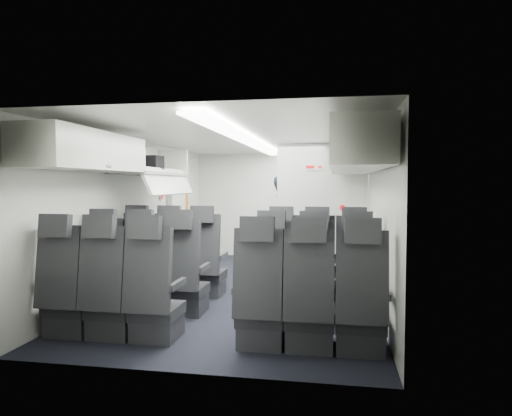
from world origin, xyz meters
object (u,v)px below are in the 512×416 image
(seat_row_rear, at_px, (206,302))
(carry_on_bag, at_px, (148,164))
(seat_row_mid, at_px, (228,282))
(seat_row_front, at_px, (244,268))
(boarding_door, at_px, (179,215))
(flight_attendant, at_px, (285,223))
(galley_unit, at_px, (323,212))

(seat_row_rear, xyz_separation_m, carry_on_bag, (-1.40, 1.96, 1.39))
(seat_row_mid, height_order, carry_on_bag, carry_on_bag)
(seat_row_front, bearing_deg, seat_row_mid, -90.00)
(boarding_door, xyz_separation_m, flight_attendant, (1.96, -0.02, -0.12))
(seat_row_front, distance_m, galley_unit, 3.43)
(seat_row_front, relative_size, seat_row_rear, 1.00)
(flight_attendant, bearing_deg, seat_row_mid, -177.54)
(boarding_door, bearing_deg, seat_row_mid, -61.23)
(seat_row_mid, relative_size, boarding_door, 1.79)
(galley_unit, relative_size, boarding_door, 1.02)
(seat_row_front, distance_m, boarding_door, 2.71)
(galley_unit, xyz_separation_m, boarding_door, (-2.59, -1.17, 0.00))
(seat_row_front, distance_m, flight_attendant, 2.13)
(seat_row_mid, relative_size, flight_attendant, 1.99)
(galley_unit, relative_size, flight_attendant, 1.14)
(boarding_door, xyz_separation_m, carry_on_bag, (0.23, -1.93, 0.84))
(seat_row_mid, distance_m, flight_attendant, 3.01)
(flight_attendant, distance_m, carry_on_bag, 2.74)
(seat_row_mid, distance_m, boarding_door, 3.45)
(boarding_door, height_order, carry_on_bag, carry_on_bag)
(seat_row_front, relative_size, galley_unit, 1.75)
(seat_row_front, bearing_deg, carry_on_bag, 173.58)
(seat_row_mid, relative_size, carry_on_bag, 8.69)
(seat_row_mid, distance_m, carry_on_bag, 2.24)
(carry_on_bag, bearing_deg, flight_attendant, 52.12)
(seat_row_mid, height_order, flight_attendant, flight_attendant)
(seat_row_mid, bearing_deg, seat_row_front, 90.00)
(seat_row_rear, xyz_separation_m, flight_attendant, (0.32, 3.86, 0.43))
(seat_row_front, xyz_separation_m, seat_row_mid, (0.00, -0.90, 0.00))
(seat_row_rear, height_order, flight_attendant, flight_attendant)
(galley_unit, bearing_deg, seat_row_mid, -102.88)
(seat_row_rear, bearing_deg, seat_row_mid, 90.00)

